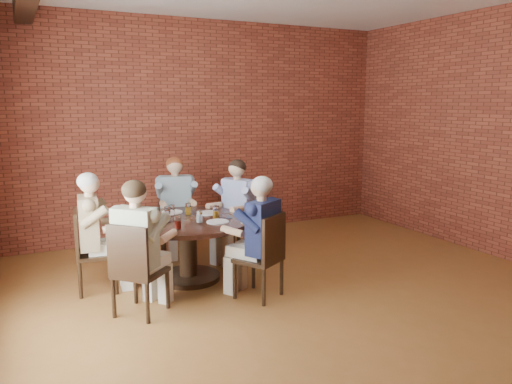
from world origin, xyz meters
name	(u,v)px	position (x,y,z in m)	size (l,w,h in m)	color
floor	(319,311)	(0.00, 0.00, 0.00)	(7.00, 7.00, 0.00)	brown
wall_back	(200,129)	(0.00, 3.50, 1.70)	(7.00, 7.00, 0.00)	brown
dining_table	(188,237)	(-0.90, 1.50, 0.53)	(1.51, 1.51, 0.75)	black
chair_a	(240,221)	(0.02, 2.02, 0.52)	(0.60, 0.60, 0.96)	black
diner_a	(236,211)	(-0.06, 1.97, 0.68)	(0.55, 0.67, 1.37)	#4053A6
chair_b	(176,216)	(-0.68, 2.69, 0.52)	(0.52, 0.52, 0.96)	black
diner_b	(176,206)	(-0.70, 2.60, 0.69)	(0.55, 0.68, 1.37)	#7C929E
chair_c	(88,248)	(-2.03, 1.63, 0.51)	(0.48, 0.48, 0.95)	black
diner_c	(95,233)	(-1.95, 1.62, 0.68)	(0.54, 0.67, 1.36)	brown
chair_d	(135,267)	(-1.71, 0.71, 0.52)	(0.63, 0.63, 0.96)	black
diner_d	(139,248)	(-1.65, 0.77, 0.69)	(0.55, 0.68, 1.38)	#C4AC9A
chair_e	(265,253)	(-0.34, 0.56, 0.51)	(0.59, 0.59, 0.95)	black
diner_e	(258,238)	(-0.38, 0.64, 0.67)	(0.54, 0.66, 1.35)	#161C3E
plate_a	(208,213)	(-0.56, 1.68, 0.76)	(0.26, 0.26, 0.01)	white
plate_b	(172,212)	(-0.96, 1.94, 0.76)	(0.26, 0.26, 0.01)	white
plate_c	(147,218)	(-1.32, 1.75, 0.76)	(0.26, 0.26, 0.01)	white
plate_d	(218,222)	(-0.63, 1.19, 0.76)	(0.26, 0.26, 0.01)	white
glass_a	(216,211)	(-0.54, 1.46, 0.82)	(0.07, 0.07, 0.14)	white
glass_b	(188,209)	(-0.81, 1.75, 0.82)	(0.07, 0.07, 0.14)	white
glass_c	(172,211)	(-1.02, 1.75, 0.82)	(0.07, 0.07, 0.14)	white
glass_d	(167,212)	(-1.10, 1.67, 0.82)	(0.07, 0.07, 0.14)	white
glass_e	(168,216)	(-1.15, 1.46, 0.82)	(0.07, 0.07, 0.14)	white
glass_f	(178,223)	(-1.14, 1.11, 0.82)	(0.07, 0.07, 0.14)	white
glass_g	(199,216)	(-0.82, 1.30, 0.82)	(0.07, 0.07, 0.14)	white
glass_h	(216,213)	(-0.58, 1.40, 0.82)	(0.07, 0.07, 0.14)	white
smartphone	(229,217)	(-0.42, 1.36, 0.75)	(0.07, 0.14, 0.01)	black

